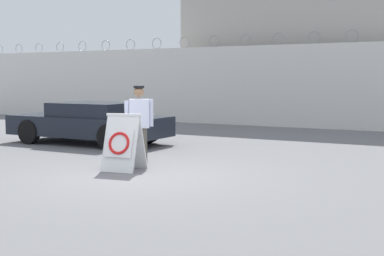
{
  "coord_description": "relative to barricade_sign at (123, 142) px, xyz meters",
  "views": [
    {
      "loc": [
        5.58,
        -8.13,
        1.81
      ],
      "look_at": [
        0.39,
        1.27,
        0.82
      ],
      "focal_mm": 50.0,
      "sensor_mm": 36.0,
      "label": 1
    }
  ],
  "objects": [
    {
      "name": "ground_plane",
      "position": [
        0.65,
        -0.34,
        -0.56
      ],
      "size": [
        90.0,
        90.0,
        0.0
      ],
      "primitive_type": "plane",
      "color": "slate"
    },
    {
      "name": "perimeter_wall",
      "position": [
        0.65,
        10.81,
        0.99
      ],
      "size": [
        36.0,
        0.3,
        3.53
      ],
      "color": "silver",
      "rests_on": "ground_plane"
    },
    {
      "name": "building_block",
      "position": [
        -0.7,
        15.18,
        2.69
      ],
      "size": [
        9.52,
        6.99,
        6.49
      ],
      "color": "#B2ADA3",
      "rests_on": "ground_plane"
    },
    {
      "name": "barricade_sign",
      "position": [
        0.0,
        0.0,
        0.0
      ],
      "size": [
        0.8,
        0.8,
        1.13
      ],
      "rotation": [
        0.0,
        0.0,
        0.16
      ],
      "color": "white",
      "rests_on": "ground_plane"
    },
    {
      "name": "security_guard",
      "position": [
        -0.12,
        0.73,
        0.35
      ],
      "size": [
        0.64,
        0.45,
        1.66
      ],
      "rotation": [
        0.0,
        0.0,
        -2.48
      ],
      "color": "#514C42",
      "rests_on": "ground_plane"
    },
    {
      "name": "parked_car_front_coupe",
      "position": [
        -3.43,
        3.15,
        0.04
      ],
      "size": [
        4.49,
        2.0,
        1.15
      ],
      "rotation": [
        0.0,
        0.0,
        3.15
      ],
      "color": "black",
      "rests_on": "ground_plane"
    }
  ]
}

